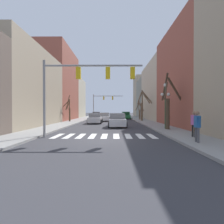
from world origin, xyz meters
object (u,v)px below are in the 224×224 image
Objects in this scene: traffic_signal_far at (102,101)px; car_parked_left_mid at (104,117)px; street_tree_right_near at (143,105)px; street_tree_right_mid at (69,109)px; car_parked_right_mid at (95,118)px; street_tree_left_far at (168,104)px; car_driving_toward_lane at (97,115)px; car_parked_left_far at (126,116)px; traffic_signal_near at (82,80)px; street_tree_left_near at (140,111)px; pedestrian_crossing_street at (197,124)px; car_parked_right_near at (117,120)px; pedestrian_waiting_at_curb at (194,122)px; street_lamp_right_corner at (165,97)px.

car_parked_left_mid is at bearing -84.66° from traffic_signal_far.
street_tree_right_mid is at bearing -170.73° from street_tree_right_near.
car_parked_left_mid is 5.93m from car_parked_right_mid.
car_parked_right_mid is at bearing 130.94° from street_tree_left_far.
car_driving_toward_lane is 7.48m from car_parked_left_far.
traffic_signal_near is 1.98× the size of street_tree_left_near.
pedestrian_crossing_street is 0.49× the size of street_tree_left_near.
traffic_signal_near reaches higher than street_tree_right_mid.
car_parked_right_near is 0.92× the size of car_parked_left_far.
car_driving_toward_lane reaches higher than car_parked_left_mid.
car_parked_right_near is at bearing 22.04° from pedestrian_waiting_at_curb.
street_tree_left_near is (0.48, 24.74, 0.70)m from pedestrian_crossing_street.
traffic_signal_far reaches higher than car_parked_left_mid.
traffic_signal_near is at bearing -147.51° from street_lamp_right_corner.
car_parked_left_mid is at bearing 12.20° from pedestrian_waiting_at_curb.
street_tree_right_mid is 13.99m from street_tree_left_near.
pedestrian_waiting_at_curb is 5.29m from street_tree_left_far.
pedestrian_waiting_at_curb is 18.60m from street_tree_right_near.
street_lamp_right_corner is (7.42, 4.73, -0.85)m from traffic_signal_near.
car_parked_left_far is (-2.38, 22.13, -2.56)m from street_lamp_right_corner.
street_tree_left_far is at bearing -159.75° from car_driving_toward_lane.
street_lamp_right_corner is at bearing -173.85° from car_parked_left_far.
street_tree_right_near is at bearing -6.21° from pedestrian_waiting_at_curb.
street_tree_left_near is (4.75, 13.91, 1.14)m from car_parked_right_near.
street_lamp_right_corner is at bearing -4.29° from pedestrian_waiting_at_curb.
car_parked_left_far is at bearing 104.41° from street_tree_right_near.
street_lamp_right_corner is at bearing 24.96° from car_parked_left_mid.
traffic_signal_far is at bearing 106.60° from street_lamp_right_corner.
pedestrian_crossing_street reaches higher than car_parked_left_far.
street_tree_right_near is at bearing 90.11° from street_lamp_right_corner.
pedestrian_crossing_street is 22.00m from street_tree_right_mid.
car_parked_right_mid is at bearing 30.19° from car_parked_right_near.
car_parked_left_far is at bearing 116.50° from street_tree_left_near.
street_tree_left_near is 17.71m from street_tree_left_far.
pedestrian_crossing_street is at bearing -77.59° from traffic_signal_far.
street_tree_left_near is (0.08, 4.29, -0.95)m from street_tree_right_near.
street_tree_right_mid is (-4.54, 2.10, 1.36)m from car_parked_right_mid.
street_tree_right_mid reaches higher than street_tree_left_near.
street_tree_left_near is (-0.22, 22.81, 0.72)m from pedestrian_waiting_at_curb.
street_tree_left_near reaches higher than car_parked_right_near.
car_driving_toward_lane is at bearing 93.53° from traffic_signal_near.
car_driving_toward_lane is at bearing 66.77° from car_parked_left_far.
traffic_signal_near is 8.30m from pedestrian_waiting_at_curb.
traffic_signal_near is at bearing -176.47° from car_driving_toward_lane.
car_driving_toward_lane is 2.55× the size of pedestrian_crossing_street.
pedestrian_waiting_at_curb reaches higher than car_parked_right_near.
street_tree_right_near is (6.79, -1.70, 2.12)m from car_parked_left_mid.
car_driving_toward_lane is 12.23m from street_tree_left_near.
street_lamp_right_corner is (7.94, -26.64, -1.05)m from traffic_signal_far.
car_parked_right_mid is 6.35m from car_parked_right_near.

